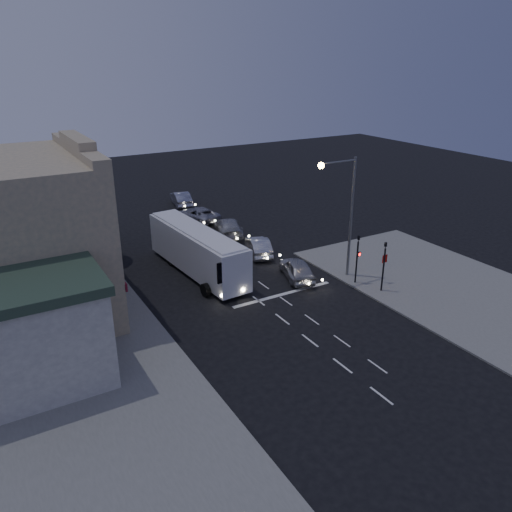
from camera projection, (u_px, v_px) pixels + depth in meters
ground at (274, 313)px, 32.74m from camera, size 120.00×120.00×0.00m
sidewalk_near at (458, 291)px, 35.61m from camera, size 12.00×24.00×0.12m
sidewalk_far at (44, 309)px, 33.04m from camera, size 12.00×50.00×0.12m
road_markings at (265, 290)px, 35.99m from camera, size 8.00×30.55×0.01m
tour_bus at (197, 249)px, 38.11m from camera, size 3.27×11.86×3.60m
car_suv at (297, 269)px, 37.57m from camera, size 3.10×4.88×1.55m
car_sedan_a at (259, 246)px, 42.11m from camera, size 2.95×4.81×1.50m
car_sedan_b at (228, 227)px, 46.76m from camera, size 3.80×5.83×1.57m
car_sedan_c at (198, 214)px, 50.78m from camera, size 3.42×5.52×1.42m
car_extra at (181, 199)px, 56.05m from camera, size 2.54×5.05×1.59m
traffic_signal_main at (358, 253)px, 36.03m from camera, size 0.25×0.35×4.10m
traffic_signal_side at (384, 260)px, 34.77m from camera, size 0.18×0.15×4.10m
regulatory_sign at (384, 264)px, 36.32m from camera, size 0.45×0.12×2.20m
streetlight at (345, 205)px, 35.82m from camera, size 3.32×0.44×9.00m
main_building at (14, 240)px, 30.70m from camera, size 10.12×12.00×11.00m
low_building_south at (30, 334)px, 24.43m from camera, size 7.40×5.40×5.70m
low_building_north at (7, 216)px, 41.18m from camera, size 9.40×9.40×6.50m
street_tree at (85, 209)px, 39.27m from camera, size 4.00×4.00×6.20m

